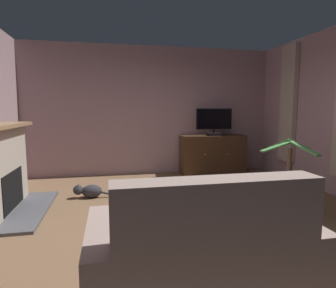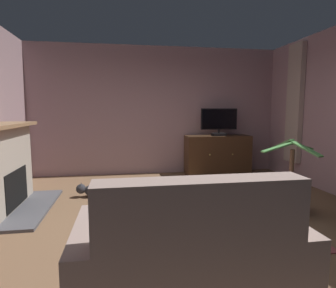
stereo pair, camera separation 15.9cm
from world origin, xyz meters
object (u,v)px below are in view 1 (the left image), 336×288
object	(u,v)px
tv_cabinet	(213,155)
coffee_table	(159,206)
tv_remote	(153,205)
folded_newspaper	(141,202)
cat	(89,191)
sofa_floral	(202,270)
television	(214,121)
potted_plant_on_hearth_side	(288,195)

from	to	relation	value
tv_cabinet	coffee_table	size ratio (longest dim) A/B	1.48
tv_remote	tv_cabinet	bearing A→B (deg)	133.25
tv_cabinet	folded_newspaper	world-z (taller)	tv_cabinet
tv_cabinet	folded_newspaper	size ratio (longest dim) A/B	4.76
cat	tv_remote	bearing A→B (deg)	-66.13
sofa_floral	cat	size ratio (longest dim) A/B	2.25
coffee_table	tv_remote	distance (m)	0.16
television	sofa_floral	distance (m)	4.60
tv_remote	cat	xyz separation A→B (m)	(-0.78, 1.76, -0.30)
coffee_table	sofa_floral	size ratio (longest dim) A/B	0.64
tv_remote	sofa_floral	distance (m)	1.20
television	folded_newspaper	bearing A→B (deg)	-123.93
tv_cabinet	tv_remote	world-z (taller)	tv_cabinet
tv_cabinet	cat	xyz separation A→B (m)	(-2.61, -1.30, -0.29)
folded_newspaper	potted_plant_on_hearth_side	size ratio (longest dim) A/B	0.29
television	coffee_table	bearing A→B (deg)	-121.05
tv_remote	potted_plant_on_hearth_side	bearing A→B (deg)	89.22
sofa_floral	cat	xyz separation A→B (m)	(-0.93, 2.95, -0.24)
tv_cabinet	potted_plant_on_hearth_side	bearing A→B (deg)	-86.18
tv_cabinet	potted_plant_on_hearth_side	distance (m)	2.54
tv_cabinet	television	bearing A→B (deg)	-90.00
television	potted_plant_on_hearth_side	xyz separation A→B (m)	(0.17, -2.47, -0.93)
tv_remote	sofa_floral	xyz separation A→B (m)	(0.15, -1.19, -0.06)
television	folded_newspaper	size ratio (longest dim) A/B	2.69
coffee_table	sofa_floral	xyz separation A→B (m)	(0.07, -1.31, -0.00)
tv_cabinet	potted_plant_on_hearth_side	world-z (taller)	potted_plant_on_hearth_side
coffee_table	cat	world-z (taller)	coffee_table
coffee_table	sofa_floral	distance (m)	1.31
tv_cabinet	cat	distance (m)	2.93
potted_plant_on_hearth_side	cat	size ratio (longest dim) A/B	1.55
television	tv_remote	size ratio (longest dim) A/B	4.75
coffee_table	tv_cabinet	bearing A→B (deg)	59.41
television	tv_remote	xyz separation A→B (m)	(-1.83, -3.01, -0.76)
tv_remote	folded_newspaper	size ratio (longest dim) A/B	0.57
tv_cabinet	sofa_floral	bearing A→B (deg)	-111.48
sofa_floral	potted_plant_on_hearth_side	xyz separation A→B (m)	(1.84, 1.73, -0.11)
tv_remote	television	bearing A→B (deg)	132.81
cat	television	bearing A→B (deg)	25.65
coffee_table	sofa_floral	bearing A→B (deg)	-86.98
television	cat	distance (m)	3.08
tv_remote	potted_plant_on_hearth_side	size ratio (longest dim) A/B	0.17
television	potted_plant_on_hearth_side	distance (m)	2.65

